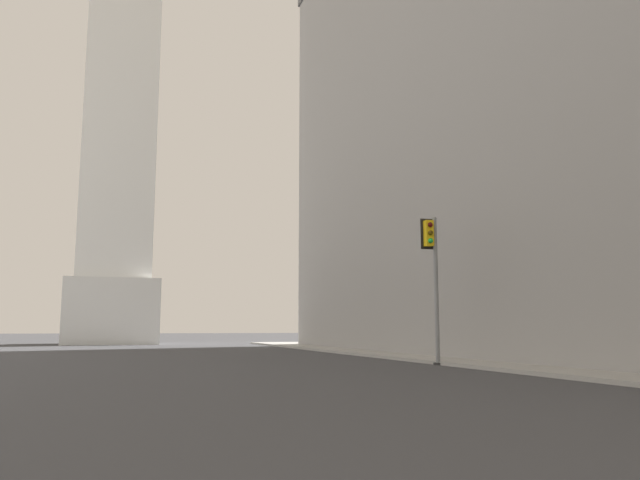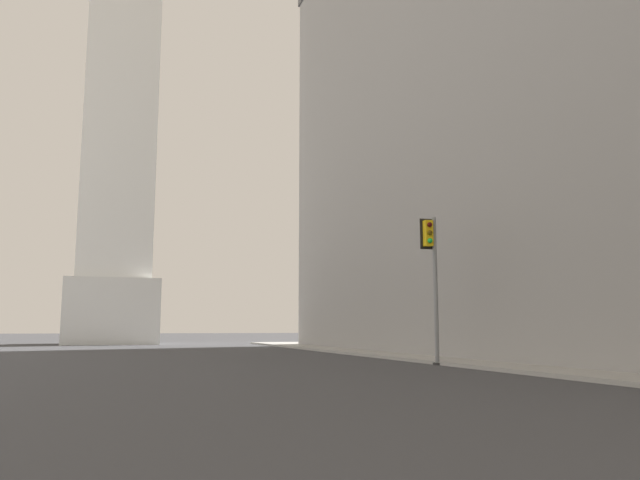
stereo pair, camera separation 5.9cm
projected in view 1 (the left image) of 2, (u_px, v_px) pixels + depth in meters
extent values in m
cube|color=gray|center=(485.00, 362.00, 26.99)|extent=(5.00, 75.70, 0.15)
cube|color=gray|center=(618.00, 99.00, 39.29)|extent=(28.58, 46.30, 31.76)
cube|color=silver|center=(112.00, 312.00, 60.62)|extent=(8.61, 8.61, 6.17)
cube|color=white|center=(126.00, 18.00, 64.90)|extent=(6.89, 6.89, 54.76)
cylinder|color=slate|center=(436.00, 290.00, 26.30)|extent=(0.18, 0.18, 6.22)
cylinder|color=#262626|center=(438.00, 364.00, 25.87)|extent=(0.40, 0.40, 0.10)
cube|color=#E5B20F|center=(429.00, 233.00, 26.55)|extent=(0.36, 0.36, 1.10)
cube|color=black|center=(427.00, 234.00, 26.72)|extent=(0.58, 0.07, 1.32)
sphere|color=#410907|center=(430.00, 225.00, 26.41)|extent=(0.22, 0.22, 0.22)
sphere|color=#483506|center=(430.00, 233.00, 26.36)|extent=(0.22, 0.22, 0.22)
sphere|color=green|center=(431.00, 241.00, 26.32)|extent=(0.22, 0.22, 0.22)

